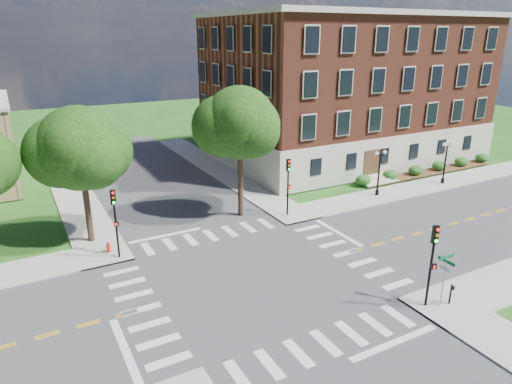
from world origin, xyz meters
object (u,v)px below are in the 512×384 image
traffic_signal_se (433,256)px  twin_lamp_west (379,170)px  twin_lamp_east (445,160)px  street_sign_pole (445,270)px  push_button_post (451,293)px  fire_hydrant (108,247)px  traffic_signal_ne (288,180)px  traffic_signal_nw (115,215)px

traffic_signal_se → twin_lamp_west: 18.51m
twin_lamp_east → street_sign_pole: size_ratio=1.36×
twin_lamp_west → street_sign_pole: (-9.76, -15.67, -0.21)m
street_sign_pole → push_button_post: street_sign_pole is taller
twin_lamp_west → push_button_post: size_ratio=3.53×
traffic_signal_se → street_sign_pole: (0.67, -0.40, -0.88)m
street_sign_pole → fire_hydrant: size_ratio=4.13×
twin_lamp_east → street_sign_pole: bearing=-139.9°
twin_lamp_east → push_button_post: bearing=-138.7°
traffic_signal_se → traffic_signal_ne: bearing=88.5°
twin_lamp_east → street_sign_pole: 23.58m
traffic_signal_ne → twin_lamp_west: size_ratio=1.13×
fire_hydrant → traffic_signal_ne: bearing=-0.3°
twin_lamp_west → traffic_signal_ne: bearing=-178.7°
twin_lamp_west → push_button_post: (-9.15, -15.79, -1.73)m
traffic_signal_ne → twin_lamp_east: traffic_signal_ne is taller
twin_lamp_west → fire_hydrant: 24.67m
traffic_signal_se → push_button_post: bearing=-22.0°
traffic_signal_ne → fire_hydrant: bearing=179.7°
street_sign_pole → traffic_signal_se: bearing=149.5°
traffic_signal_ne → traffic_signal_nw: 14.10m
fire_hydrant → twin_lamp_west: bearing=0.3°
street_sign_pole → traffic_signal_ne: bearing=91.1°
traffic_signal_nw → twin_lamp_east: size_ratio=1.13×
traffic_signal_nw → twin_lamp_east: traffic_signal_nw is taller
traffic_signal_ne → street_sign_pole: 15.47m
twin_lamp_west → street_sign_pole: size_ratio=1.36×
traffic_signal_nw → push_button_post: (14.96, -14.50, -2.39)m
traffic_signal_nw → fire_hydrant: 2.99m
twin_lamp_west → twin_lamp_east: size_ratio=1.00×
traffic_signal_se → fire_hydrant: size_ratio=6.40×
twin_lamp_east → fire_hydrant: 32.92m
traffic_signal_nw → push_button_post: 20.97m
traffic_signal_ne → traffic_signal_se: bearing=-91.5°
traffic_signal_ne → traffic_signal_nw: same height
twin_lamp_west → fire_hydrant: twin_lamp_west is taller
twin_lamp_east → twin_lamp_west: bearing=176.7°
traffic_signal_ne → push_button_post: traffic_signal_ne is taller
traffic_signal_nw → street_sign_pole: traffic_signal_nw is taller
traffic_signal_ne → twin_lamp_east: (18.32, -0.26, -0.66)m
traffic_signal_se → twin_lamp_west: size_ratio=1.13×
traffic_signal_ne → fire_hydrant: (-14.53, 0.08, -2.72)m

